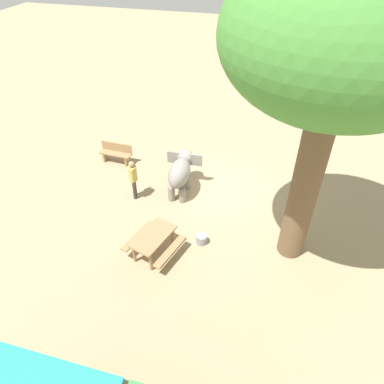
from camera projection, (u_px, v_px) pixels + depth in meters
The scene contains 7 objects.
ground_plane at pixel (217, 191), 13.78m from camera, with size 60.00×60.00×0.00m, color tan.
elephant at pixel (181, 171), 13.26m from camera, with size 1.40×2.07×1.44m.
person_handler at pixel (133, 177), 12.93m from camera, with size 0.32×0.48×1.62m.
shade_tree_main at pixel (342, 43), 7.39m from camera, with size 5.37×4.92×8.47m.
wooden_bench at pixel (116, 152), 15.13m from camera, with size 1.42×0.48×0.88m.
picnic_table_near at pixel (154, 240), 10.94m from camera, with size 1.85×1.86×0.78m.
feed_bucket at pixel (201, 239), 11.55m from camera, with size 0.36×0.36×0.32m, color gray.
Camera 1 is at (-1.84, 10.65, 8.61)m, focal length 32.75 mm.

